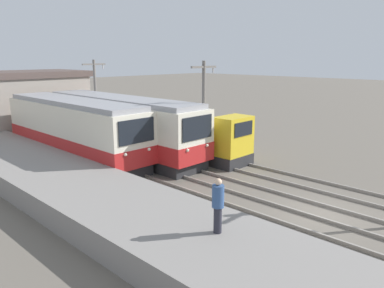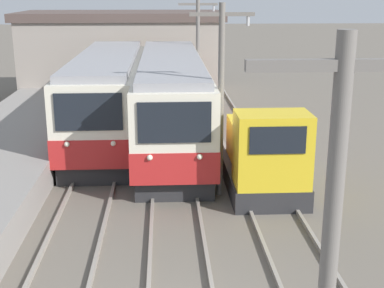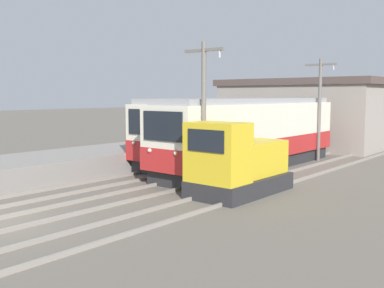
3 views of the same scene
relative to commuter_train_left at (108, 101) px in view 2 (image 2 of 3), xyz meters
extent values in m
cube|color=#28282B|center=(0.00, 0.01, -1.43)|extent=(2.58, 12.30, 0.70)
cube|color=silver|center=(0.00, 0.01, 0.35)|extent=(2.80, 12.82, 2.87)
cube|color=red|center=(0.00, 0.01, -0.56)|extent=(2.84, 12.86, 1.03)
cube|color=black|center=(0.00, -6.43, 0.93)|extent=(2.24, 0.06, 1.26)
sphere|color=silver|center=(-0.77, -6.44, -0.16)|extent=(0.18, 0.18, 0.18)
sphere|color=silver|center=(0.77, -6.44, -0.16)|extent=(0.18, 0.18, 0.18)
cube|color=#939399|center=(0.00, 0.01, 1.93)|extent=(2.46, 12.30, 0.28)
cube|color=#28282B|center=(2.80, -0.96, -1.43)|extent=(2.58, 13.61, 0.70)
cube|color=silver|center=(2.80, -0.96, 0.36)|extent=(2.80, 14.18, 2.88)
cube|color=red|center=(2.80, -0.96, -0.56)|extent=(2.84, 14.22, 1.04)
cube|color=black|center=(2.80, -8.08, 0.94)|extent=(2.24, 0.06, 1.27)
sphere|color=silver|center=(2.03, -8.09, -0.16)|extent=(0.18, 0.18, 0.18)
sphere|color=silver|center=(3.57, -8.09, -0.16)|extent=(0.18, 0.18, 0.18)
cube|color=#939399|center=(2.80, -0.96, 1.94)|extent=(2.46, 13.61, 0.28)
cube|color=#28282B|center=(5.80, -6.59, -1.43)|extent=(2.40, 4.64, 0.70)
cube|color=gold|center=(5.80, -8.17, 0.07)|extent=(2.28, 1.49, 2.30)
cube|color=black|center=(5.80, -8.93, 0.58)|extent=(1.68, 0.04, 0.83)
cube|color=gold|center=(5.80, -5.85, -0.38)|extent=(1.92, 3.06, 1.40)
cylinder|color=black|center=(5.80, -5.85, 0.57)|extent=(0.16, 0.16, 0.50)
cube|color=slate|center=(4.30, -18.53, 4.09)|extent=(2.00, 0.12, 0.12)
cylinder|color=slate|center=(4.30, -7.15, 1.33)|extent=(0.20, 0.20, 6.22)
cube|color=slate|center=(4.30, -7.15, 4.09)|extent=(2.00, 0.12, 0.12)
cylinder|color=#B2B2B7|center=(5.10, -7.15, 3.89)|extent=(0.10, 0.10, 0.30)
cylinder|color=slate|center=(4.30, 4.23, 1.33)|extent=(0.20, 0.20, 6.22)
cube|color=slate|center=(4.30, 4.23, 4.09)|extent=(2.00, 0.12, 0.12)
cylinder|color=#B2B2B7|center=(5.10, 4.23, 3.89)|extent=(0.10, 0.10, 0.30)
cube|color=gray|center=(-0.08, 10.64, 0.60)|extent=(12.00, 6.00, 4.76)
cube|color=#51423D|center=(-0.08, 10.64, 3.23)|extent=(12.60, 6.30, 0.50)
camera|label=1|loc=(-11.58, -21.52, 4.65)|focal=35.00mm
camera|label=2|loc=(2.49, -23.78, 4.82)|focal=50.00mm
camera|label=3|loc=(15.96, -21.83, 2.25)|focal=42.00mm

